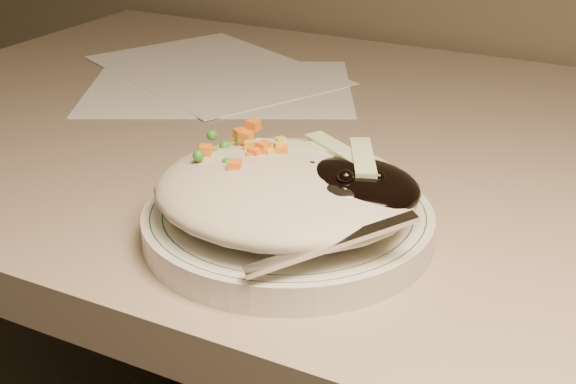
% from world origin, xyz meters
% --- Properties ---
extents(desk, '(1.40, 0.70, 0.74)m').
position_xyz_m(desk, '(0.00, 1.38, 0.54)').
color(desk, gray).
rests_on(desk, ground).
extents(plate, '(0.21, 0.21, 0.02)m').
position_xyz_m(plate, '(-0.11, 1.17, 0.75)').
color(plate, silver).
rests_on(plate, desk).
extents(plate_rim, '(0.20, 0.20, 0.00)m').
position_xyz_m(plate_rim, '(-0.11, 1.17, 0.76)').
color(plate_rim, '#144723').
rests_on(plate_rim, plate).
extents(meal, '(0.21, 0.19, 0.05)m').
position_xyz_m(meal, '(-0.10, 1.17, 0.78)').
color(meal, '#BDB399').
rests_on(meal, plate).
extents(papers, '(0.40, 0.37, 0.00)m').
position_xyz_m(papers, '(-0.37, 1.48, 0.74)').
color(papers, white).
rests_on(papers, desk).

